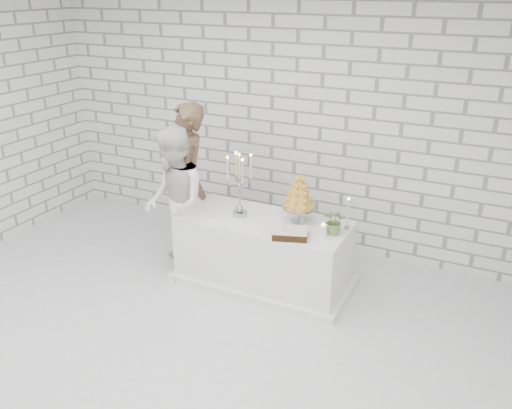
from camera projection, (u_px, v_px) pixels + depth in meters
name	position (u px, v px, depth m)	size (l,w,h in m)	color
ground	(159.00, 338.00, 4.98)	(6.00, 5.00, 0.01)	silver
wall_back	(272.00, 122.00, 6.47)	(6.00, 0.01, 3.00)	white
cake_table	(264.00, 251.00, 5.77)	(1.80, 0.80, 0.75)	white
groom	(188.00, 183.00, 6.11)	(0.68, 0.45, 1.87)	#3F2C1D
bride	(174.00, 204.00, 5.76)	(0.83, 0.65, 1.70)	silver
candelabra	(240.00, 185.00, 5.59)	(0.28, 0.28, 0.70)	#9898A2
croquembouche	(299.00, 198.00, 5.47)	(0.35, 0.35, 0.54)	#B58131
chocolate_cake	(290.00, 233.00, 5.23)	(0.34, 0.24, 0.08)	black
pillar_candle	(323.00, 231.00, 5.24)	(0.08, 0.08, 0.12)	white
extra_taper	(348.00, 214.00, 5.36)	(0.06, 0.06, 0.32)	beige
flowers	(335.00, 221.00, 5.26)	(0.24, 0.21, 0.27)	#486135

